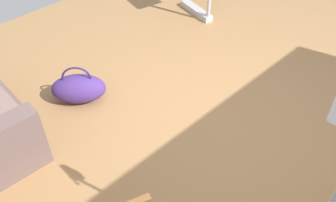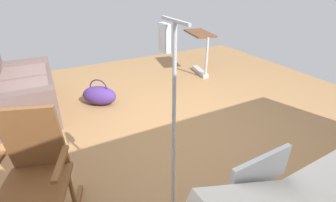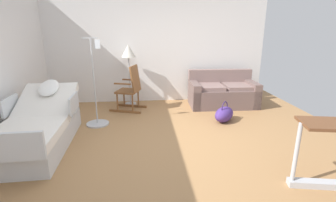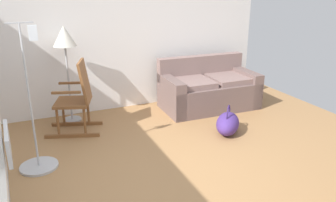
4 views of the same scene
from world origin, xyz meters
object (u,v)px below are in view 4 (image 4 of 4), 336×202
at_px(floor_lamp, 65,43).
at_px(iv_pole, 37,148).
at_px(rocking_chair, 77,98).
at_px(duffel_bag, 228,123).
at_px(couch, 208,90).

distance_m(floor_lamp, iv_pole, 1.74).
xyz_separation_m(rocking_chair, duffel_bag, (1.93, -0.94, -0.35)).
relative_size(couch, duffel_bag, 2.56).
bearing_deg(couch, iv_pole, -160.71).
relative_size(couch, rocking_chair, 1.55).
xyz_separation_m(couch, rocking_chair, (-2.23, -0.14, 0.20)).
bearing_deg(couch, rocking_chair, -176.47).
bearing_deg(iv_pole, rocking_chair, 54.07).
xyz_separation_m(couch, duffel_bag, (-0.30, -1.07, -0.15)).
distance_m(couch, floor_lamp, 2.47).
bearing_deg(rocking_chair, iv_pole, -125.93).
height_order(floor_lamp, iv_pole, iv_pole).
distance_m(floor_lamp, duffel_bag, 2.64).
height_order(rocking_chair, iv_pole, iv_pole).
distance_m(couch, duffel_bag, 1.13).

